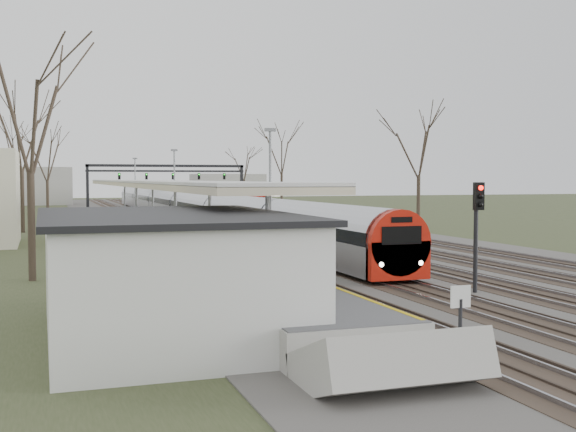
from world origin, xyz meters
The scene contains 12 objects.
track_bed centered at (0.26, 55.00, 0.06)m, with size 24.00×160.00×0.22m.
platform centered at (-9.05, 37.50, 0.50)m, with size 3.50×69.00×1.00m, color #9E9B93.
canopy centered at (-9.05, 32.99, 3.93)m, with size 4.10×50.00×3.11m.
station_building centered at (-12.50, 8.00, 1.60)m, with size 6.00×9.00×3.20m, color silver.
signal_gantry centered at (0.29, 84.99, 4.91)m, with size 21.00×0.59×6.08m.
tree_west_near centered at (-16.00, 20.00, 7.29)m, with size 5.00×5.00×10.30m.
tree_west_far centered at (-17.00, 48.00, 8.02)m, with size 5.50×5.50×11.33m.
tree_east_far centered at (14.00, 42.00, 7.29)m, with size 5.00×5.00×10.30m.
train_near centered at (-2.50, 58.60, 1.48)m, with size 2.62×90.21×3.05m.
train_far centered at (4.50, 94.73, 1.48)m, with size 2.62×75.21×3.05m.
passenger centered at (-8.81, 8.57, 1.95)m, with size 0.69×0.46×1.90m, color #293F50.
signal_post centered at (-0.75, 11.26, 2.72)m, with size 0.35×0.45×4.10m.
Camera 1 is at (-15.58, -11.06, 4.24)m, focal length 45.00 mm.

